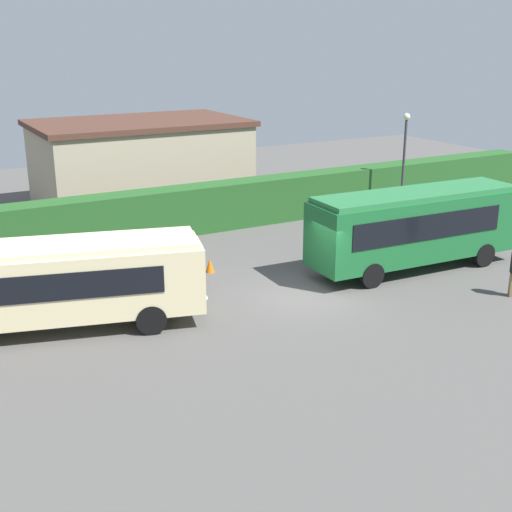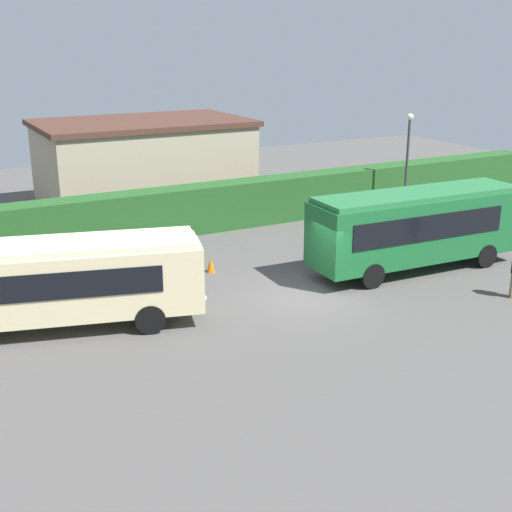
{
  "view_description": "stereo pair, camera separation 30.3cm",
  "coord_description": "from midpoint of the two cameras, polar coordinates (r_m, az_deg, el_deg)",
  "views": [
    {
      "loc": [
        -13.14,
        -19.86,
        9.33
      ],
      "look_at": [
        -1.56,
        1.0,
        1.55
      ],
      "focal_mm": 47.68,
      "sensor_mm": 36.0,
      "label": 1
    },
    {
      "loc": [
        -12.87,
        -20.01,
        9.33
      ],
      "look_at": [
        -1.56,
        1.0,
        1.55
      ],
      "focal_mm": 47.68,
      "sensor_mm": 36.0,
      "label": 2
    }
  ],
  "objects": [
    {
      "name": "ground_plane",
      "position": [
        25.56,
        3.81,
        -3.39
      ],
      "size": [
        64.0,
        64.0,
        0.0
      ],
      "primitive_type": "plane",
      "color": "#514F4C"
    },
    {
      "name": "traffic_cone",
      "position": [
        28.04,
        -4.2,
        -0.78
      ],
      "size": [
        0.36,
        0.36,
        0.6
      ],
      "primitive_type": "cone",
      "color": "orange",
      "rests_on": "ground_plane"
    },
    {
      "name": "person_left",
      "position": [
        31.07,
        6.8,
        2.42
      ],
      "size": [
        0.42,
        0.5,
        1.92
      ],
      "rotation": [
        0.0,
        0.0,
        5.83
      ],
      "color": "maroon",
      "rests_on": "ground_plane"
    },
    {
      "name": "bus_green",
      "position": [
        28.68,
        12.94,
        2.57
      ],
      "size": [
        9.48,
        2.81,
        3.31
      ],
      "rotation": [
        0.0,
        0.0,
        -0.05
      ],
      "color": "#19602D",
      "rests_on": "ground_plane"
    },
    {
      "name": "depot_building",
      "position": [
        39.79,
        -9.92,
        7.75
      ],
      "size": [
        11.66,
        7.44,
        4.78
      ],
      "color": "tan",
      "rests_on": "ground_plane"
    },
    {
      "name": "person_center",
      "position": [
        31.71,
        10.19,
        2.31
      ],
      "size": [
        0.54,
        0.37,
        1.69
      ],
      "rotation": [
        0.0,
        0.0,
        4.95
      ],
      "color": "olive",
      "rests_on": "ground_plane"
    },
    {
      "name": "hedge_row",
      "position": [
        33.75,
        -5.48,
        3.94
      ],
      "size": [
        44.0,
        1.49,
        2.3
      ],
      "primitive_type": "cube",
      "color": "#225321",
      "rests_on": "ground_plane"
    },
    {
      "name": "bus_cream",
      "position": [
        23.12,
        -16.87,
        -1.97
      ],
      "size": [
        9.86,
        4.87,
        2.96
      ],
      "rotation": [
        0.0,
        0.0,
        -0.27
      ],
      "color": "beige",
      "rests_on": "ground_plane"
    },
    {
      "name": "lamppost",
      "position": [
        37.41,
        12.11,
        8.54
      ],
      "size": [
        0.36,
        0.36,
        5.43
      ],
      "color": "#38383D",
      "rests_on": "ground_plane"
    }
  ]
}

